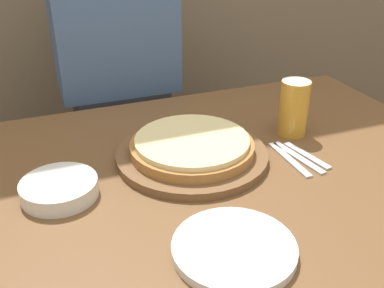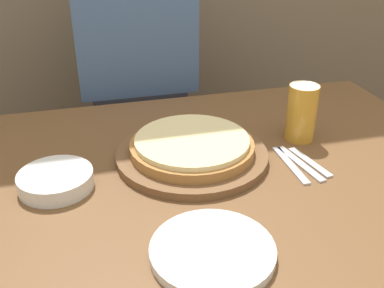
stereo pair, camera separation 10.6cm
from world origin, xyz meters
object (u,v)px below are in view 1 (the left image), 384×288
dinner_knife (298,157)px  dinner_plate (234,248)px  pizza_on_board (192,150)px  side_bowl (59,189)px  spoon (307,156)px  beer_glass (294,106)px  fork (289,159)px  diner_person (121,109)px

dinner_knife → dinner_plate: bearing=-139.9°
pizza_on_board → dinner_knife: bearing=-20.9°
pizza_on_board → side_bowl: bearing=-171.6°
spoon → pizza_on_board: bearing=161.0°
beer_glass → dinner_knife: beer_glass is taller
fork → spoon: (0.05, 0.00, 0.00)m
dinner_knife → spoon: same height
dinner_plate → dinner_knife: (0.29, 0.24, -0.01)m
dinner_plate → diner_person: 0.92m
pizza_on_board → diner_person: diner_person is taller
fork → dinner_knife: same height
pizza_on_board → dinner_knife: 0.26m
beer_glass → dinner_plate: bearing=-133.4°
pizza_on_board → fork: 0.23m
beer_glass → diner_person: (-0.34, 0.54, -0.18)m
spoon → diner_person: (-0.31, 0.66, -0.10)m
beer_glass → diner_person: 0.66m
side_bowl → diner_person: 0.68m
diner_person → dinner_knife: bearing=-66.7°
dinner_plate → side_bowl: side_bowl is taller
dinner_plate → side_bowl: (-0.26, 0.29, 0.01)m
fork → spoon: size_ratio=1.17×
side_bowl → diner_person: (0.27, 0.62, -0.11)m
dinner_plate → dinner_knife: size_ratio=1.28×
pizza_on_board → diner_person: bearing=94.7°
pizza_on_board → dinner_plate: size_ratio=1.64×
pizza_on_board → spoon: size_ratio=2.47×
pizza_on_board → dinner_plate: bearing=-98.7°
dinner_plate → fork: bearing=42.6°
pizza_on_board → side_bowl: pizza_on_board is taller
dinner_plate → dinner_knife: 0.38m
side_bowl → fork: 0.53m
dinner_knife → pizza_on_board: bearing=159.1°
dinner_plate → diner_person: size_ratio=0.16×
pizza_on_board → spoon: bearing=-19.0°
dinner_plate → pizza_on_board: bearing=81.3°
beer_glass → side_bowl: beer_glass is taller
beer_glass → fork: size_ratio=0.85×
beer_glass → diner_person: size_ratio=0.11×
beer_glass → spoon: 0.15m
beer_glass → spoon: beer_glass is taller
dinner_knife → diner_person: (-0.29, 0.66, -0.10)m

